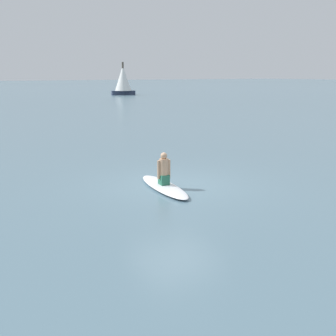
{
  "coord_description": "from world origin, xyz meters",
  "views": [
    {
      "loc": [
        6.66,
        10.34,
        3.22
      ],
      "look_at": [
        0.4,
        0.27,
        0.61
      ],
      "focal_mm": 45.91,
      "sensor_mm": 36.0,
      "label": 1
    }
  ],
  "objects": [
    {
      "name": "person_paddler",
      "position": [
        0.5,
        0.21,
        0.55
      ],
      "size": [
        0.41,
        0.34,
        0.92
      ],
      "rotation": [
        0.0,
        0.0,
        -1.72
      ],
      "color": "#26664C",
      "rests_on": "surfboard"
    },
    {
      "name": "ground_plane",
      "position": [
        0.0,
        0.0,
        0.0
      ],
      "size": [
        400.0,
        400.0,
        0.0
      ],
      "primitive_type": "plane",
      "color": "slate"
    },
    {
      "name": "surfboard",
      "position": [
        0.5,
        0.21,
        0.07
      ],
      "size": [
        1.12,
        2.96,
        0.13
      ],
      "primitive_type": "ellipsoid",
      "rotation": [
        0.0,
        0.0,
        -1.72
      ],
      "color": "white",
      "rests_on": "ground"
    },
    {
      "name": "sailboat_center_horizon",
      "position": [
        -22.81,
        -50.11,
        2.33
      ],
      "size": [
        3.72,
        3.06,
        4.94
      ],
      "rotation": [
        0.0,
        0.0,
        -0.27
      ],
      "color": "#2D3851",
      "rests_on": "ground"
    }
  ]
}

